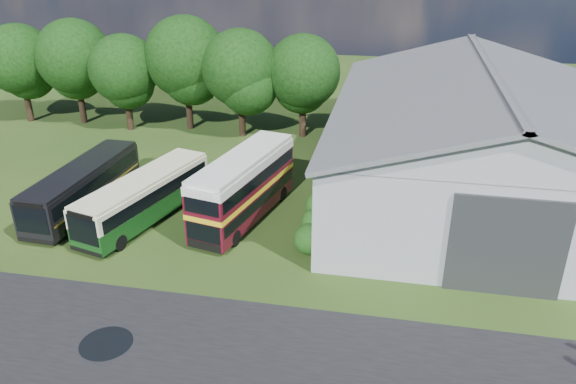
% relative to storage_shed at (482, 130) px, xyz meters
% --- Properties ---
extents(ground, '(120.00, 120.00, 0.00)m').
position_rel_storage_shed_xyz_m(ground, '(-15.00, -15.98, -4.17)').
color(ground, '#1F3C13').
rests_on(ground, ground).
extents(asphalt_road, '(60.00, 8.00, 0.02)m').
position_rel_storage_shed_xyz_m(asphalt_road, '(-12.00, -18.98, -4.17)').
color(asphalt_road, black).
rests_on(asphalt_road, ground).
extents(puddle, '(2.20, 2.20, 0.01)m').
position_rel_storage_shed_xyz_m(puddle, '(-16.50, -18.98, -4.17)').
color(puddle, black).
rests_on(puddle, ground).
extents(storage_shed, '(18.80, 24.80, 8.15)m').
position_rel_storage_shed_xyz_m(storage_shed, '(0.00, 0.00, 0.00)').
color(storage_shed, gray).
rests_on(storage_shed, ground).
extents(tree_far_left, '(6.12, 6.12, 8.64)m').
position_rel_storage_shed_xyz_m(tree_far_left, '(-38.00, 8.02, 1.40)').
color(tree_far_left, black).
rests_on(tree_far_left, ground).
extents(tree_left_a, '(6.46, 6.46, 9.12)m').
position_rel_storage_shed_xyz_m(tree_left_a, '(-33.00, 8.52, 1.71)').
color(tree_left_a, black).
rests_on(tree_left_a, ground).
extents(tree_left_b, '(5.78, 5.78, 8.16)m').
position_rel_storage_shed_xyz_m(tree_left_b, '(-28.00, 7.52, 1.09)').
color(tree_left_b, black).
rests_on(tree_left_b, ground).
extents(tree_mid, '(6.80, 6.80, 9.60)m').
position_rel_storage_shed_xyz_m(tree_mid, '(-23.00, 8.82, 2.02)').
color(tree_mid, black).
rests_on(tree_mid, ground).
extents(tree_right_a, '(6.26, 6.26, 8.83)m').
position_rel_storage_shed_xyz_m(tree_right_a, '(-18.00, 7.82, 1.52)').
color(tree_right_a, black).
rests_on(tree_right_a, ground).
extents(tree_right_b, '(5.98, 5.98, 8.45)m').
position_rel_storage_shed_xyz_m(tree_right_b, '(-13.00, 8.62, 1.27)').
color(tree_right_b, black).
rests_on(tree_right_b, ground).
extents(shrub_front, '(1.70, 1.70, 1.70)m').
position_rel_storage_shed_xyz_m(shrub_front, '(-9.40, -9.98, -4.17)').
color(shrub_front, '#194714').
rests_on(shrub_front, ground).
extents(shrub_mid, '(1.60, 1.60, 1.60)m').
position_rel_storage_shed_xyz_m(shrub_mid, '(-9.40, -7.98, -4.17)').
color(shrub_mid, '#194714').
rests_on(shrub_mid, ground).
extents(shrub_back, '(1.80, 1.80, 1.80)m').
position_rel_storage_shed_xyz_m(shrub_back, '(-9.40, -5.98, -4.17)').
color(shrub_back, '#194714').
rests_on(shrub_back, ground).
extents(bus_green_single, '(4.73, 10.19, 2.74)m').
position_rel_storage_shed_xyz_m(bus_green_single, '(-19.50, -8.14, -2.71)').
color(bus_green_single, black).
rests_on(bus_green_single, ground).
extents(bus_maroon_double, '(4.30, 9.55, 3.98)m').
position_rel_storage_shed_xyz_m(bus_maroon_double, '(-13.83, -6.85, -2.18)').
color(bus_maroon_double, black).
rests_on(bus_maroon_double, ground).
extents(bus_dark_single, '(2.68, 10.10, 2.76)m').
position_rel_storage_shed_xyz_m(bus_dark_single, '(-23.81, -7.46, -2.70)').
color(bus_dark_single, black).
rests_on(bus_dark_single, ground).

